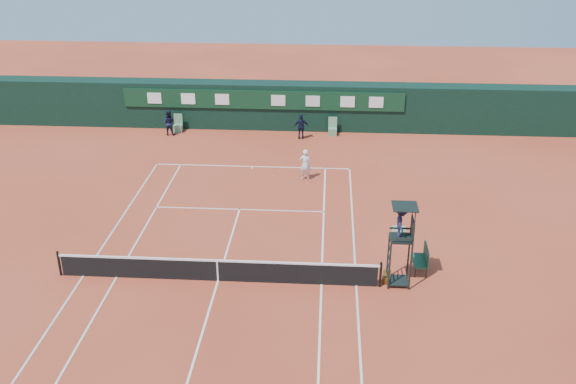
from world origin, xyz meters
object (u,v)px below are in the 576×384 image
at_px(player_bench, 422,258).
at_px(cooler, 399,235).
at_px(tennis_net, 218,270).
at_px(player, 305,164).
at_px(umpire_chair, 402,229).

height_order(player_bench, cooler, player_bench).
relative_size(tennis_net, cooler, 20.00).
bearing_deg(tennis_net, player, 73.55).
relative_size(player_bench, player, 0.70).
xyz_separation_m(cooler, player, (-4.41, 6.61, 0.53)).
relative_size(umpire_chair, player, 2.00).
distance_m(player_bench, cooler, 2.51).
distance_m(player_bench, player, 10.36).
distance_m(umpire_chair, player, 10.96).
bearing_deg(tennis_net, umpire_chair, 2.08).
relative_size(tennis_net, umpire_chair, 3.77).
relative_size(umpire_chair, cooler, 5.30).
bearing_deg(player_bench, tennis_net, -170.88).
xyz_separation_m(player_bench, player, (-5.13, 9.00, 0.26)).
distance_m(cooler, player, 7.96).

